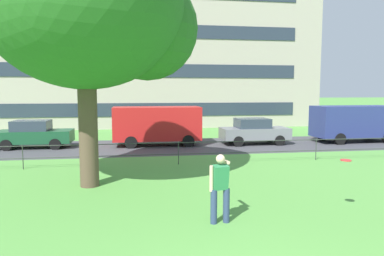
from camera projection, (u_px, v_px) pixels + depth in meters
The scene contains 10 objects.
street_strip at pixel (169, 146), 20.33m from camera, with size 80.00×6.07×0.01m, color #424247.
park_fence at pixel (179, 149), 15.28m from camera, with size 38.08×0.04×1.00m.
tree_large_lawn at pixel (86, 7), 11.65m from camera, with size 7.54×6.89×8.61m.
person_thrower at pixel (220, 186), 8.48m from camera, with size 0.51×0.82×1.68m.
frisbee at pixel (346, 160), 9.08m from camera, with size 0.28×0.28×0.03m.
car_dark_green_left at pixel (34, 134), 19.72m from camera, with size 4.01×1.83×1.54m.
panel_van_far_left at pixel (157, 124), 20.63m from camera, with size 5.02×2.13×2.24m.
car_grey_right at pixel (254, 131), 21.14m from camera, with size 4.03×1.86×1.54m.
panel_van_center at pixel (354, 121), 22.04m from camera, with size 5.05×2.21×2.24m.
apartment_building_background at pixel (140, 23), 35.23m from camera, with size 31.70×13.88×19.67m.
Camera 1 is at (-1.71, -3.89, 3.17)m, focal length 33.23 mm.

